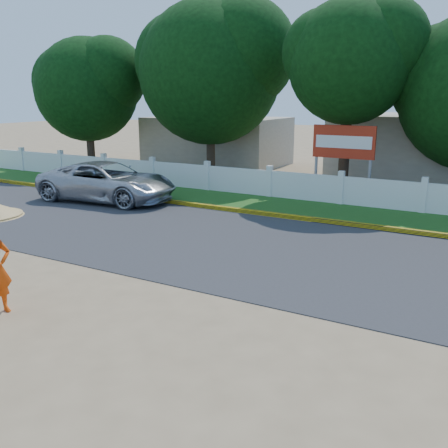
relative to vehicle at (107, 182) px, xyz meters
name	(u,v)px	position (x,y,z in m)	size (l,w,h in m)	color
ground	(175,310)	(8.30, -7.33, -0.77)	(120.00, 120.00, 0.00)	#9E8460
road	(269,249)	(8.30, -2.83, -0.76)	(60.00, 7.00, 0.02)	#38383A
grass_verge	(328,211)	(8.30, 2.42, -0.76)	(60.00, 3.50, 0.03)	#2D601E
curb	(312,220)	(8.30, 0.72, -0.69)	(40.00, 0.18, 0.16)	yellow
fence	(341,190)	(8.30, 3.87, -0.22)	(40.00, 0.10, 1.10)	silver
building_near	(448,150)	(11.30, 10.67, 0.83)	(10.00, 6.00, 3.20)	#B7AD99
building_far	(217,141)	(-1.70, 11.67, 0.63)	(8.00, 5.00, 2.80)	#B7AD99
vehicle	(107,182)	(0.00, 0.00, 0.00)	(2.56, 5.56, 1.55)	#ABAEB3
billboard	(344,146)	(7.99, 4.97, 1.37)	(2.50, 0.13, 2.95)	gray
tree_row	(356,77)	(7.77, 7.06, 4.07)	(35.18, 7.56, 8.76)	#473828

